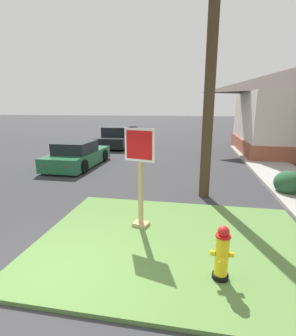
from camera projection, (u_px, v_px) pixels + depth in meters
ground_plane at (55, 279)px, 4.33m from camera, size 160.00×160.00×0.00m
grass_corner_patch at (174, 242)px, 5.44m from camera, size 5.86×4.40×0.08m
sidewalk_strip at (296, 186)px, 9.23m from camera, size 2.20×18.89×0.12m
fire_hydrant at (222, 254)px, 4.12m from camera, size 0.38×0.34×0.95m
stop_sign at (140, 180)px, 5.82m from camera, size 0.73×0.37×2.36m
manhole_cover at (114, 202)px, 7.84m from camera, size 0.70×0.70×0.02m
parked_sedan_green at (78, 155)px, 12.46m from camera, size 1.99×4.27×1.25m
pickup_truck_black at (119, 138)px, 18.80m from camera, size 2.23×5.29×1.48m
utility_pole at (214, 13)px, 7.05m from camera, size 1.57×0.33×10.60m
shrub_by_curb at (288, 183)px, 8.40m from camera, size 0.92×0.92×0.82m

